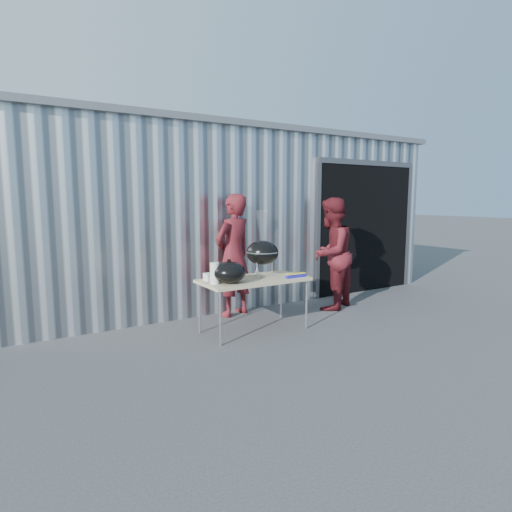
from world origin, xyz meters
TOP-DOWN VIEW (x-y plane):
  - ground at (0.00, 0.00)m, footprint 80.00×80.00m
  - building at (0.92, 4.59)m, footprint 8.20×6.20m
  - folding_table at (0.01, 0.61)m, footprint 1.50×0.75m
  - kettle_grill at (0.20, 0.69)m, footprint 0.47×0.47m
  - grill_lid at (-0.43, 0.51)m, footprint 0.44×0.44m
  - paper_towels at (-0.62, 0.56)m, footprint 0.12×0.12m
  - white_tub at (-0.54, 0.81)m, footprint 0.20×0.15m
  - foil_box at (0.55, 0.36)m, footprint 0.32×0.06m
  - person_cook at (0.18, 1.50)m, footprint 0.81×0.65m
  - person_bystander at (1.78, 1.00)m, footprint 1.12×1.02m

SIDE VIEW (x-z plane):
  - ground at x=0.00m, z-range 0.00..0.00m
  - folding_table at x=0.01m, z-range 0.33..1.08m
  - foil_box at x=0.55m, z-range 0.75..0.81m
  - white_tub at x=-0.54m, z-range 0.75..0.85m
  - paper_towels at x=-0.62m, z-range 0.75..1.03m
  - grill_lid at x=-0.43m, z-range 0.74..1.05m
  - person_bystander at x=1.78m, z-range 0.00..1.88m
  - person_cook at x=0.18m, z-range 0.00..1.93m
  - kettle_grill at x=0.20m, z-range 0.69..1.64m
  - building at x=0.92m, z-range -0.01..3.09m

